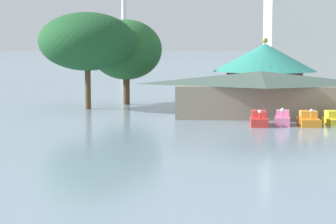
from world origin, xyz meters
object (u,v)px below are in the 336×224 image
at_px(pedal_boat_yellow, 334,119).
at_px(boathouse, 261,93).
at_px(pedal_boat_orange, 309,120).
at_px(shoreline_tree_mid, 126,50).
at_px(green_roof_pavilion, 264,69).
at_px(shoreline_tree_tall_left, 87,42).
at_px(pedal_boat_red, 259,120).
at_px(pedal_boat_pink, 283,119).

bearing_deg(pedal_boat_yellow, boathouse, -139.01).
height_order(pedal_boat_orange, shoreline_tree_mid, shoreline_tree_mid).
xyz_separation_m(boathouse, green_roof_pavilion, (1.42, 12.27, 1.86)).
bearing_deg(shoreline_tree_tall_left, green_roof_pavilion, 18.84).
bearing_deg(pedal_boat_red, pedal_boat_yellow, 104.23).
xyz_separation_m(pedal_boat_orange, pedal_boat_yellow, (2.46, 1.34, -0.05)).
height_order(pedal_boat_red, shoreline_tree_mid, shoreline_tree_mid).
bearing_deg(shoreline_tree_tall_left, pedal_boat_orange, -28.77).
xyz_separation_m(pedal_boat_orange, shoreline_tree_mid, (-18.70, 17.55, 6.02)).
bearing_deg(green_roof_pavilion, shoreline_tree_mid, -174.92).
relative_size(pedal_boat_orange, shoreline_tree_tall_left, 0.26).
bearing_deg(pedal_boat_orange, pedal_boat_red, -89.03).
distance_m(boathouse, shoreline_tree_mid, 19.00).
relative_size(pedal_boat_yellow, shoreline_tree_mid, 0.31).
xyz_separation_m(pedal_boat_red, boathouse, (0.67, 6.89, 1.83)).
distance_m(pedal_boat_red, pedal_boat_pink, 2.10).
bearing_deg(pedal_boat_yellow, pedal_boat_red, -85.20).
bearing_deg(pedal_boat_red, pedal_boat_orange, 93.87).
distance_m(pedal_boat_yellow, green_roof_pavilion, 18.67).
height_order(pedal_boat_red, pedal_boat_yellow, pedal_boat_red).
distance_m(pedal_boat_pink, green_roof_pavilion, 19.20).
height_order(pedal_boat_pink, pedal_boat_yellow, pedal_boat_pink).
relative_size(pedal_boat_pink, pedal_boat_orange, 0.94).
xyz_separation_m(green_roof_pavilion, shoreline_tree_mid, (-16.47, -1.46, 2.32)).
distance_m(green_roof_pavilion, shoreline_tree_mid, 16.70).
distance_m(pedal_boat_red, shoreline_tree_tall_left, 22.81).
bearing_deg(pedal_boat_orange, green_roof_pavilion, -174.31).
relative_size(pedal_boat_yellow, green_roof_pavilion, 0.25).
xyz_separation_m(pedal_boat_red, green_roof_pavilion, (2.09, 19.16, 3.69)).
relative_size(pedal_boat_orange, pedal_boat_yellow, 0.90).
bearing_deg(green_roof_pavilion, pedal_boat_orange, -83.29).
distance_m(pedal_boat_pink, boathouse, 6.96).
relative_size(pedal_boat_red, shoreline_tree_mid, 0.30).
relative_size(boathouse, shoreline_tree_tall_left, 1.68).
distance_m(pedal_boat_yellow, shoreline_tree_tall_left, 27.85).
height_order(pedal_boat_red, shoreline_tree_tall_left, shoreline_tree_tall_left).
xyz_separation_m(pedal_boat_orange, boathouse, (-3.65, 6.74, 1.84)).
bearing_deg(pedal_boat_red, boathouse, 176.29).
distance_m(pedal_boat_pink, shoreline_tree_tall_left, 24.31).
distance_m(boathouse, shoreline_tree_tall_left, 20.01).
bearing_deg(shoreline_tree_tall_left, pedal_boat_yellow, -23.76).
relative_size(pedal_boat_pink, boathouse, 0.15).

